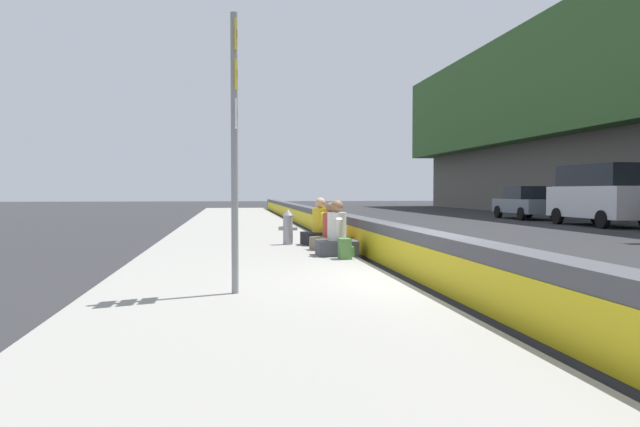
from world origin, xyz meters
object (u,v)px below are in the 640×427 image
(seated_person_rear, at_px, (320,230))
(seated_person_foreground, at_px, (337,238))
(route_sign_post, at_px, (235,131))
(parked_car_fourth, at_px, (600,194))
(parked_car_midline, at_px, (526,203))
(seated_person_middle, at_px, (331,235))
(fire_hydrant, at_px, (288,226))
(backpack, at_px, (345,249))

(seated_person_rear, bearing_deg, seated_person_foreground, 179.47)
(route_sign_post, distance_m, parked_car_fourth, 21.83)
(parked_car_fourth, xyz_separation_m, parked_car_midline, (6.52, 0.01, -0.49))
(seated_person_middle, bearing_deg, parked_car_fourth, -52.42)
(parked_car_midline, bearing_deg, fire_hydrant, 137.42)
(fire_hydrant, distance_m, backpack, 3.51)
(route_sign_post, relative_size, parked_car_midline, 0.79)
(route_sign_post, height_order, seated_person_middle, route_sign_post)
(fire_hydrant, distance_m, seated_person_middle, 1.71)
(seated_person_middle, bearing_deg, fire_hydrant, 29.35)
(seated_person_rear, distance_m, parked_car_midline, 20.02)
(parked_car_midline, bearing_deg, parked_car_fourth, -179.89)
(fire_hydrant, distance_m, parked_car_fourth, 16.24)
(seated_person_middle, relative_size, seated_person_rear, 0.92)
(route_sign_post, xyz_separation_m, seated_person_middle, (5.71, -2.18, -1.76))
(backpack, xyz_separation_m, parked_car_midline, (18.43, -12.99, 0.53))
(seated_person_foreground, relative_size, parked_car_midline, 0.25)
(seated_person_foreground, xyz_separation_m, parked_car_midline, (17.73, -13.04, 0.37))
(seated_person_rear, bearing_deg, parked_car_fourth, -56.30)
(parked_car_fourth, bearing_deg, seated_person_middle, 127.58)
(seated_person_middle, distance_m, backpack, 1.93)
(seated_person_rear, bearing_deg, parked_car_midline, -40.56)
(seated_person_foreground, bearing_deg, seated_person_middle, -3.47)
(fire_hydrant, distance_m, seated_person_rear, 0.81)
(route_sign_post, relative_size, seated_person_middle, 3.36)
(seated_person_rear, bearing_deg, seated_person_middle, -177.76)
(backpack, height_order, parked_car_fourth, parked_car_fourth)
(fire_hydrant, xyz_separation_m, backpack, (-3.41, -0.81, -0.25))
(fire_hydrant, relative_size, seated_person_rear, 0.76)
(fire_hydrant, xyz_separation_m, seated_person_rear, (-0.19, -0.79, -0.08))
(seated_person_foreground, xyz_separation_m, seated_person_rear, (2.52, -0.02, 0.01))
(route_sign_post, xyz_separation_m, parked_car_fourth, (15.69, -15.15, -0.88))
(seated_person_rear, height_order, backpack, seated_person_rear)
(backpack, relative_size, parked_car_midline, 0.09)
(backpack, bearing_deg, parked_car_fourth, -47.51)
(fire_hydrant, xyz_separation_m, seated_person_foreground, (-2.71, -0.76, -0.09))
(backpack, distance_m, parked_car_midline, 22.55)
(seated_person_foreground, bearing_deg, seated_person_rear, -0.53)
(fire_hydrant, xyz_separation_m, parked_car_midline, (15.02, -13.80, 0.27))
(backpack, bearing_deg, seated_person_middle, -0.78)
(seated_person_rear, height_order, parked_car_midline, parked_car_midline)
(seated_person_foreground, bearing_deg, parked_car_fourth, -49.33)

